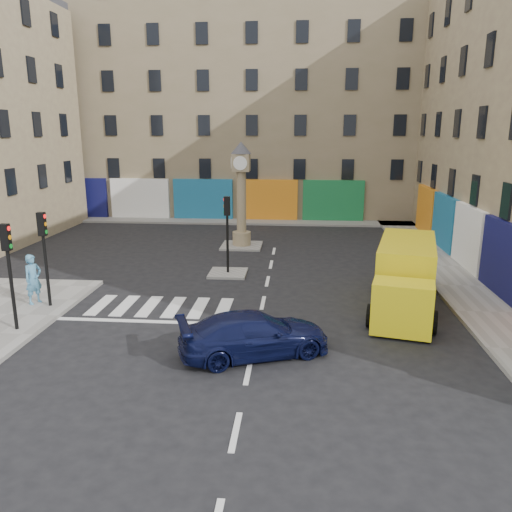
# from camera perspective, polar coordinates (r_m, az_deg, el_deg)

# --- Properties ---
(ground) EXTENTS (120.00, 120.00, 0.00)m
(ground) POSITION_cam_1_polar(r_m,az_deg,el_deg) (16.73, -0.19, -9.97)
(ground) COLOR black
(ground) RESTS_ON ground
(sidewalk_right) EXTENTS (2.60, 30.00, 0.15)m
(sidewalk_right) POSITION_cam_1_polar(r_m,az_deg,el_deg) (27.11, 20.42, -1.19)
(sidewalk_right) COLOR gray
(sidewalk_right) RESTS_ON ground
(sidewalk_far) EXTENTS (32.00, 2.40, 0.15)m
(sidewalk_far) POSITION_cam_1_polar(r_m,az_deg,el_deg) (38.39, -3.24, 4.00)
(sidewalk_far) COLOR gray
(sidewalk_far) RESTS_ON ground
(island_near) EXTENTS (1.80, 1.80, 0.12)m
(island_near) POSITION_cam_1_polar(r_m,az_deg,el_deg) (24.41, -3.23, -1.98)
(island_near) COLOR gray
(island_near) RESTS_ON ground
(island_far) EXTENTS (2.40, 2.40, 0.12)m
(island_far) POSITION_cam_1_polar(r_m,az_deg,el_deg) (30.17, -1.64, 1.18)
(island_far) COLOR gray
(island_far) RESTS_ON ground
(building_far) EXTENTS (32.00, 10.00, 17.00)m
(building_far) POSITION_cam_1_polar(r_m,az_deg,el_deg) (43.57, -2.30, 16.35)
(building_far) COLOR #88765B
(building_far) RESTS_ON ground
(traffic_light_left_near) EXTENTS (0.28, 0.22, 3.70)m
(traffic_light_left_near) POSITION_cam_1_polar(r_m,az_deg,el_deg) (18.66, -26.44, -0.41)
(traffic_light_left_near) COLOR black
(traffic_light_left_near) RESTS_ON sidewalk_left
(traffic_light_left_far) EXTENTS (0.28, 0.22, 3.70)m
(traffic_light_left_far) POSITION_cam_1_polar(r_m,az_deg,el_deg) (20.69, -23.08, 1.25)
(traffic_light_left_far) COLOR black
(traffic_light_left_far) RESTS_ON sidewalk_left
(traffic_light_island) EXTENTS (0.28, 0.22, 3.70)m
(traffic_light_island) POSITION_cam_1_polar(r_m,az_deg,el_deg) (23.83, -3.31, 3.88)
(traffic_light_island) COLOR black
(traffic_light_island) RESTS_ON island_near
(clock_pillar) EXTENTS (1.20, 1.20, 6.10)m
(clock_pillar) POSITION_cam_1_polar(r_m,az_deg,el_deg) (29.58, -1.69, 7.78)
(clock_pillar) COLOR tan
(clock_pillar) RESTS_ON island_far
(navy_sedan) EXTENTS (5.09, 3.52, 1.37)m
(navy_sedan) POSITION_cam_1_polar(r_m,az_deg,el_deg) (15.68, -0.19, -8.94)
(navy_sedan) COLOR black
(navy_sedan) RESTS_ON ground
(yellow_van) EXTENTS (3.60, 7.23, 2.53)m
(yellow_van) POSITION_cam_1_polar(r_m,az_deg,el_deg) (20.61, 16.70, -2.17)
(yellow_van) COLOR yellow
(yellow_van) RESTS_ON ground
(pedestrian_blue) EXTENTS (0.75, 0.86, 1.99)m
(pedestrian_blue) POSITION_cam_1_polar(r_m,az_deg,el_deg) (21.55, -24.10, -2.42)
(pedestrian_blue) COLOR #4F8EB5
(pedestrian_blue) RESTS_ON sidewalk_left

